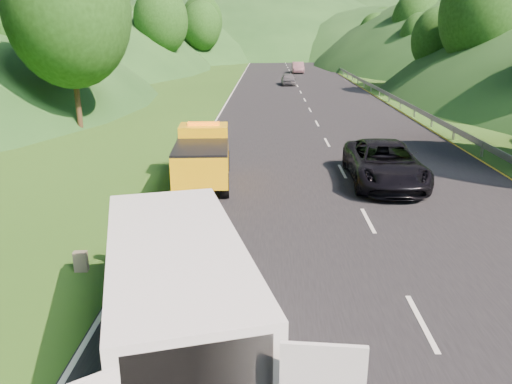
{
  "coord_description": "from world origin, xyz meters",
  "views": [
    {
      "loc": [
        -0.3,
        -11.31,
        5.92
      ],
      "look_at": [
        -0.64,
        2.97,
        1.3
      ],
      "focal_mm": 35.0,
      "sensor_mm": 36.0,
      "label": 1
    }
  ],
  "objects_px": {
    "tow_truck": "(203,156)",
    "suitcase": "(81,261)",
    "white_van": "(177,292)",
    "passing_suv": "(383,183)",
    "child": "(174,271)",
    "woman": "(141,273)"
  },
  "relations": [
    {
      "from": "tow_truck",
      "to": "suitcase",
      "type": "height_order",
      "value": "tow_truck"
    },
    {
      "from": "white_van",
      "to": "passing_suv",
      "type": "xyz_separation_m",
      "value": [
        6.35,
        11.59,
        -1.41
      ]
    },
    {
      "from": "suitcase",
      "to": "passing_suv",
      "type": "relative_size",
      "value": 0.09
    },
    {
      "from": "white_van",
      "to": "suitcase",
      "type": "relative_size",
      "value": 13.89
    },
    {
      "from": "white_van",
      "to": "child",
      "type": "height_order",
      "value": "white_van"
    },
    {
      "from": "tow_truck",
      "to": "passing_suv",
      "type": "bearing_deg",
      "value": -2.96
    },
    {
      "from": "child",
      "to": "passing_suv",
      "type": "height_order",
      "value": "passing_suv"
    },
    {
      "from": "woman",
      "to": "child",
      "type": "bearing_deg",
      "value": -91.27
    },
    {
      "from": "woman",
      "to": "child",
      "type": "height_order",
      "value": "woman"
    },
    {
      "from": "passing_suv",
      "to": "suitcase",
      "type": "bearing_deg",
      "value": -138.48
    },
    {
      "from": "white_van",
      "to": "child",
      "type": "xyz_separation_m",
      "value": [
        -0.78,
        3.61,
        -1.41
      ]
    },
    {
      "from": "child",
      "to": "suitcase",
      "type": "xyz_separation_m",
      "value": [
        -2.38,
        -0.06,
        0.27
      ]
    },
    {
      "from": "tow_truck",
      "to": "passing_suv",
      "type": "xyz_separation_m",
      "value": [
        7.31,
        0.14,
        -1.14
      ]
    },
    {
      "from": "tow_truck",
      "to": "child",
      "type": "relative_size",
      "value": 5.32
    },
    {
      "from": "tow_truck",
      "to": "child",
      "type": "height_order",
      "value": "tow_truck"
    },
    {
      "from": "white_van",
      "to": "child",
      "type": "relative_size",
      "value": 7.21
    },
    {
      "from": "suitcase",
      "to": "passing_suv",
      "type": "distance_m",
      "value": 12.45
    },
    {
      "from": "white_van",
      "to": "child",
      "type": "bearing_deg",
      "value": 86.41
    },
    {
      "from": "woman",
      "to": "child",
      "type": "xyz_separation_m",
      "value": [
        0.81,
        0.17,
        0.0
      ]
    },
    {
      "from": "white_van",
      "to": "suitcase",
      "type": "height_order",
      "value": "white_van"
    },
    {
      "from": "tow_truck",
      "to": "white_van",
      "type": "distance_m",
      "value": 11.49
    },
    {
      "from": "suitcase",
      "to": "woman",
      "type": "bearing_deg",
      "value": -3.8
    }
  ]
}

